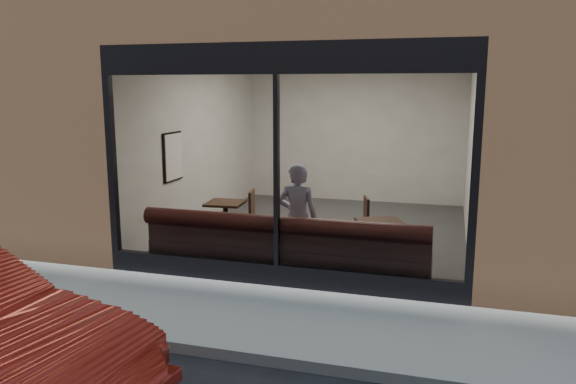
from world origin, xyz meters
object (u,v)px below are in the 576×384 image
(banquette, at_px, (285,261))
(person, at_px, (297,218))
(cafe_table_left, at_px, (225,203))
(cafe_chair_left, at_px, (241,232))
(cafe_table_right, at_px, (381,223))
(cafe_chair_right, at_px, (353,241))

(banquette, relative_size, person, 2.54)
(cafe_table_left, height_order, cafe_chair_left, cafe_table_left)
(person, height_order, cafe_table_right, person)
(cafe_table_right, distance_m, cafe_chair_left, 2.57)
(cafe_chair_left, bearing_deg, cafe_table_right, 151.91)
(banquette, relative_size, cafe_chair_left, 8.83)
(person, distance_m, cafe_chair_right, 1.27)
(banquette, distance_m, person, 0.65)
(cafe_table_left, height_order, cafe_chair_right, cafe_table_left)
(person, bearing_deg, cafe_table_right, -175.79)
(cafe_table_left, relative_size, cafe_table_right, 0.97)
(person, xyz_separation_m, cafe_table_right, (1.17, 0.23, -0.05))
(person, xyz_separation_m, cafe_table_left, (-1.48, 0.88, -0.05))
(cafe_table_left, distance_m, cafe_chair_right, 2.21)
(cafe_chair_right, bearing_deg, cafe_chair_left, -17.92)
(cafe_table_left, bearing_deg, cafe_chair_left, 21.65)
(cafe_chair_left, bearing_deg, cafe_table_left, 10.46)
(banquette, bearing_deg, person, 74.66)
(banquette, distance_m, cafe_table_right, 1.46)
(cafe_table_right, xyz_separation_m, cafe_chair_right, (-0.50, 0.70, -0.50))
(banquette, bearing_deg, cafe_table_right, 23.72)
(person, height_order, cafe_chair_left, person)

